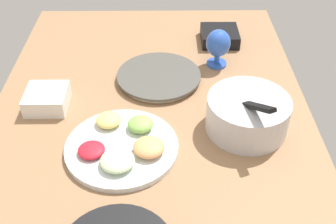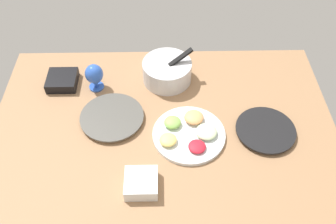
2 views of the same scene
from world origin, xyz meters
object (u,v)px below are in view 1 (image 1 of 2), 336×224
square_bowl_white (47,98)px  square_bowl_black (220,35)px  dinner_plate_left (159,77)px  fruit_platter (123,145)px  mixing_bowl (248,113)px  hurricane_glass_blue (218,45)px

square_bowl_white → square_bowl_black: bearing=124.6°
dinner_plate_left → fruit_platter: 37.03cm
dinner_plate_left → fruit_platter: (35.62, -10.11, 0.56)cm
dinner_plate_left → fruit_platter: bearing=-15.9°
mixing_bowl → hurricane_glass_blue: (-36.07, -5.36, 2.65)cm
dinner_plate_left → mixing_bowl: size_ratio=1.16×
mixing_bowl → square_bowl_white: bearing=-100.3°
fruit_platter → square_bowl_white: square_bowl_white is taller
mixing_bowl → hurricane_glass_blue: size_ratio=1.79×
fruit_platter → square_bowl_black: (-62.85, 34.64, 0.99)cm
hurricane_glass_blue → square_bowl_black: 18.70cm
square_bowl_white → fruit_platter: bearing=51.7°
fruit_platter → hurricane_glass_blue: (-45.31, 31.77, 6.81)cm
square_bowl_black → mixing_bowl: bearing=2.6°
hurricane_glass_blue → dinner_plate_left: bearing=-65.9°
fruit_platter → hurricane_glass_blue: 55.76cm
mixing_bowl → square_bowl_black: bearing=-177.4°
mixing_bowl → square_bowl_black: size_ratio=1.74×
dinner_plate_left → hurricane_glass_blue: (-9.69, 21.65, 7.37)cm
mixing_bowl → square_bowl_black: 53.76cm
hurricane_glass_blue → square_bowl_white: (24.54, -58.08, -5.32)cm
square_bowl_white → square_bowl_black: square_bowl_white is taller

